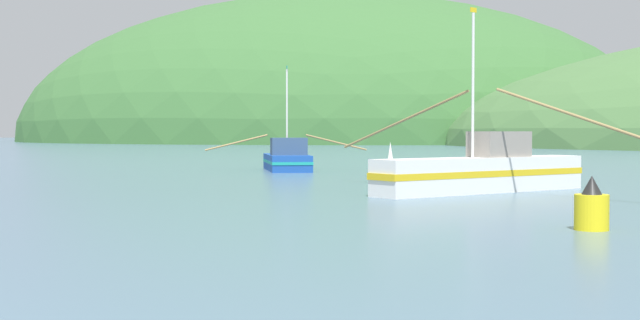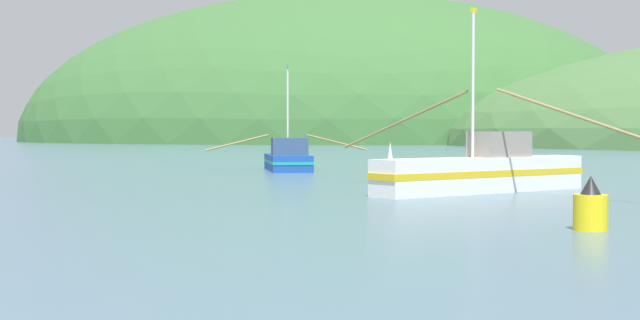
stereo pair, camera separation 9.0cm
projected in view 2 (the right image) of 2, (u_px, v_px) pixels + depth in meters
hill_mid_right at (329, 141)px, 233.01m from camera, size 170.36×136.29×76.55m
fishing_boat_white at (484, 171)px, 37.18m from camera, size 15.57×11.56×7.82m
fishing_boat_blue at (288, 160)px, 57.92m from camera, size 9.85×7.83×6.97m
channel_buoy at (591, 208)px, 22.90m from camera, size 0.90×0.90×1.44m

